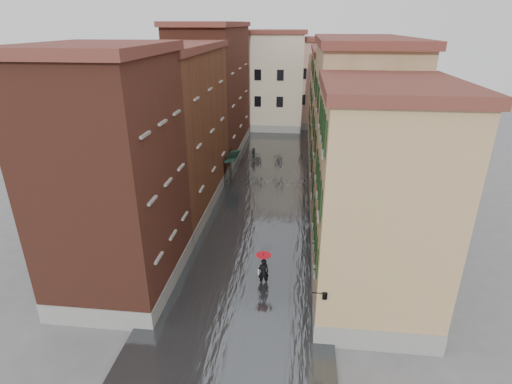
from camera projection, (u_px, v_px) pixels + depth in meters
The scene contains 16 objects.
ground at pixel (248, 270), 25.17m from camera, with size 120.00×120.00×0.00m, color #5F5F62.
floodwater at pixel (266, 190), 37.02m from camera, with size 10.00×60.00×0.20m, color #3E4245.
building_left_near at pixel (113, 181), 21.52m from camera, with size 6.00×8.00×13.00m, color brown.
building_left_mid at pixel (175, 134), 31.67m from camera, with size 6.00×14.00×12.50m, color brown.
building_left_far at pixel (214, 94), 45.10m from camera, with size 6.00×16.00×14.00m, color brown.
building_right_near at pixel (377, 206), 20.37m from camera, with size 6.00×8.00×11.50m, color tan.
building_right_mid at pixel (354, 136), 30.13m from camera, with size 6.00×14.00×13.00m, color tan.
building_right_far at pixel (338, 107), 44.14m from camera, with size 6.00×16.00×11.50m, color tan.
building_end_cream at pixel (261, 82), 57.69m from camera, with size 12.00×9.00×13.00m, color beige.
building_end_pink at pixel (323, 84), 58.78m from camera, with size 10.00×9.00×12.00m, color tan.
awning_near at pixel (232, 158), 38.14m from camera, with size 1.09×3.00×2.80m.
awning_far at pixel (233, 156), 38.78m from camera, with size 1.09×2.87×2.80m.
wall_lantern at pixel (324, 295), 18.06m from camera, with size 0.71×0.22×0.35m.
window_planters at pixel (318, 240), 21.62m from camera, with size 0.59×5.96×0.84m.
pedestrian_main at pixel (263, 267), 23.27m from camera, with size 0.92×0.92×2.06m.
pedestrian_far at pixel (254, 155), 44.58m from camera, with size 0.75×0.59×1.55m, color black.
Camera 1 is at (2.91, -21.04, 14.37)m, focal length 28.00 mm.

